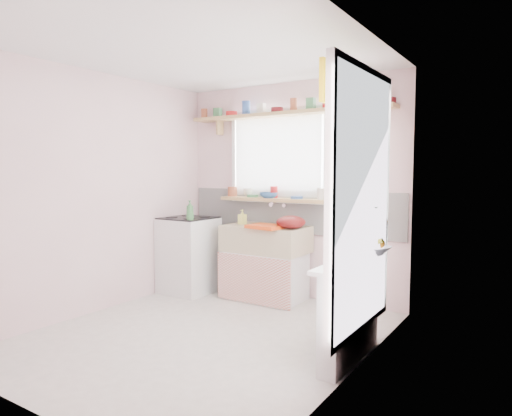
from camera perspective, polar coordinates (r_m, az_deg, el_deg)
The scene contains 19 objects.
room at distance 4.40m, azimuth 7.24°, elevation 3.25°, with size 3.20×3.20×3.20m.
sink_unit at distance 5.28m, azimuth 1.20°, elevation -6.74°, with size 0.95×0.65×1.11m.
cooker at distance 5.64m, azimuth -8.41°, elevation -5.76°, with size 0.58×0.58×0.93m.
radiator_ledge at distance 3.71m, azimuth 11.66°, elevation -12.37°, with size 0.22×0.95×0.78m.
windowsill at distance 5.34m, azimuth 2.26°, elevation 1.06°, with size 1.40×0.22×0.04m, color tan.
pine_shelf at distance 5.29m, azimuth 3.67°, elevation 11.65°, with size 2.52×0.24×0.04m, color tan.
shelf_crockery at distance 5.32m, azimuth 3.26°, elevation 12.41°, with size 2.47×0.11×0.12m.
sill_crockery at distance 5.34m, azimuth 2.26°, elevation 1.88°, with size 1.35×0.11×0.12m.
dish_tray at distance 4.98m, azimuth 1.24°, elevation -2.34°, with size 0.38×0.28×0.04m, color #E74914.
colander at distance 4.94m, azimuth 4.39°, elevation -1.78°, with size 0.32×0.32×0.14m, color #5B0F10.
jade_plant at distance 3.90m, azimuth 12.30°, elevation -1.94°, with size 0.47×0.41×0.52m, color #2B5D25.
fruit_bowl at distance 3.97m, azimuth 14.29°, elevation -5.15°, with size 0.29×0.29×0.07m, color white.
herb_pot at distance 3.28m, azimuth 10.19°, elevation -5.74°, with size 0.12×0.08×0.23m, color #38722D.
soap_bottle_sink at distance 5.36m, azimuth -1.73°, elevation -1.12°, with size 0.08×0.08×0.17m, color #E6E766.
sill_cup at distance 5.60m, azimuth -0.91°, elevation 1.94°, with size 0.13×0.13×0.10m, color white.
sill_bowl at distance 5.31m, azimuth 1.60°, elevation 1.61°, with size 0.21×0.21×0.07m, color #2D5C95.
shelf_vase at distance 5.03m, azimuth 11.88°, elevation 13.01°, with size 0.14×0.14×0.15m, color #A05E31.
cooker_bottle at distance 5.25m, azimuth -8.26°, elevation -0.27°, with size 0.09×0.09×0.23m, color #3C7941.
fruit at distance 3.96m, azimuth 14.42°, elevation -4.29°, with size 0.20×0.14×0.10m.
Camera 1 is at (2.57, -3.11, 1.48)m, focal length 32.00 mm.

